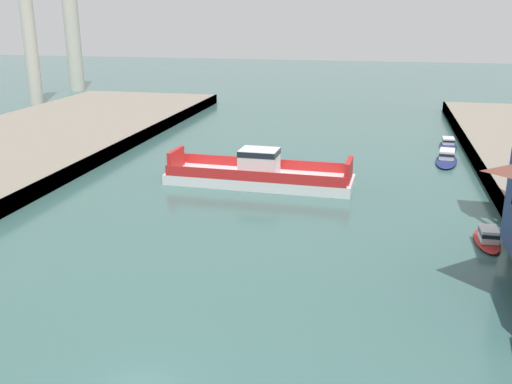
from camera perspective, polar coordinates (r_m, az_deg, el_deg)
name	(u,v)px	position (r m, az deg, el deg)	size (l,w,h in m)	color
chain_ferry	(259,174)	(61.39, 0.32, 1.81)	(20.21, 6.31, 3.89)	silver
moored_boat_near_left	(448,144)	(82.89, 18.60, 4.57)	(2.26, 6.37, 1.30)	navy
moored_boat_near_right	(488,238)	(49.50, 22.10, -4.24)	(1.96, 5.51, 1.43)	red
moored_boat_mid_left	(447,158)	(74.59, 18.47, 3.27)	(3.54, 8.29, 1.49)	navy
smokestack_distant_a	(70,3)	(142.45, -18.08, 17.46)	(3.69, 3.69, 37.07)	beige
smokestack_distant_b	(25,2)	(122.58, -21.99, 17.15)	(2.76, 2.76, 36.92)	beige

